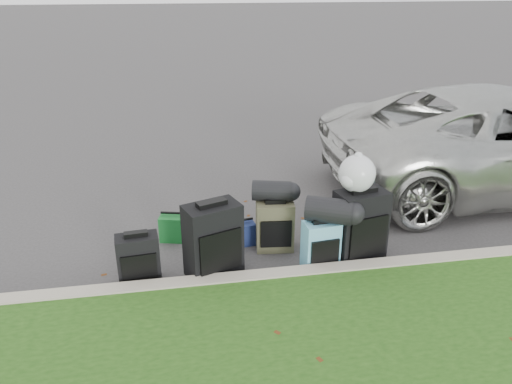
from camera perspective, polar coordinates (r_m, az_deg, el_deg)
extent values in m
plane|color=#383535|center=(6.21, 1.23, -5.32)|extent=(120.00, 120.00, 0.00)
cube|color=#9E937F|center=(5.34, 3.32, -9.69)|extent=(120.00, 0.18, 0.15)
imported|color=#B7B7B2|center=(8.34, 27.09, 5.36)|extent=(5.54, 2.64, 1.53)
cube|color=black|center=(5.40, -13.28, -7.48)|extent=(0.45, 0.28, 0.54)
cube|color=black|center=(5.33, -4.94, -5.56)|extent=(0.66, 0.52, 0.82)
cube|color=#393825|center=(5.86, 2.16, -3.89)|extent=(0.46, 0.31, 0.60)
cube|color=teal|center=(5.55, 7.40, -6.05)|extent=(0.41, 0.27, 0.55)
cube|color=black|center=(5.71, 11.77, -3.86)|extent=(0.62, 0.44, 0.84)
cube|color=#176827|center=(6.21, -9.55, -4.03)|extent=(0.33, 0.29, 0.32)
cube|color=navy|center=(6.04, -1.44, -4.73)|extent=(0.29, 0.24, 0.28)
cylinder|color=black|center=(5.75, 1.81, 0.13)|extent=(0.49, 0.35, 0.24)
cylinder|color=black|center=(5.38, 8.37, -2.09)|extent=(0.57, 0.47, 0.28)
sphere|color=silver|center=(5.47, 11.47, 2.06)|extent=(0.40, 0.40, 0.40)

